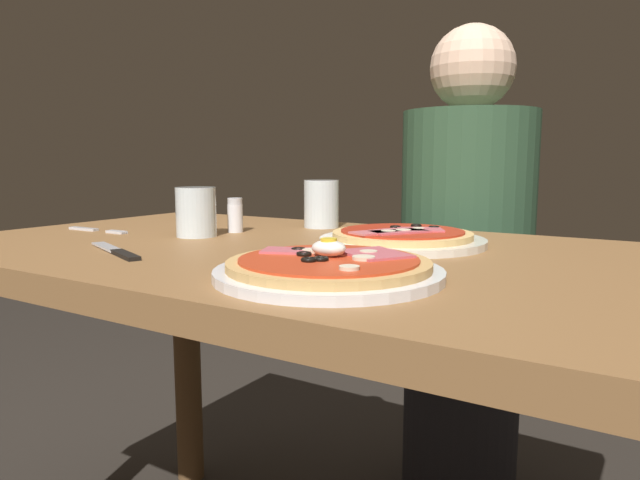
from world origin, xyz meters
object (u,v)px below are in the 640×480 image
(water_glass_near, at_px, (321,207))
(salt_shaker, at_px, (235,215))
(diner_person, at_px, (465,283))
(water_glass_far, at_px, (196,215))
(pizza_foreground, at_px, (329,268))
(fork, at_px, (93,230))
(pizza_across_left, at_px, (402,238))
(dining_table, at_px, (296,318))
(knife, at_px, (117,251))

(water_glass_near, bearing_deg, salt_shaker, -122.44)
(salt_shaker, xyz_separation_m, diner_person, (0.30, 0.52, -0.20))
(water_glass_far, xyz_separation_m, diner_person, (0.32, 0.61, -0.20))
(pizza_foreground, xyz_separation_m, fork, (-0.63, 0.14, -0.01))
(pizza_across_left, height_order, diner_person, diner_person)
(diner_person, bearing_deg, dining_table, 81.47)
(pizza_foreground, distance_m, fork, 0.65)
(pizza_across_left, xyz_separation_m, water_glass_far, (-0.37, -0.10, 0.03))
(salt_shaker, bearing_deg, diner_person, 60.27)
(dining_table, height_order, pizza_foreground, pizza_foreground)
(pizza_foreground, bearing_deg, fork, 167.21)
(knife, height_order, salt_shaker, salt_shaker)
(pizza_across_left, distance_m, knife, 0.45)
(pizza_foreground, distance_m, diner_person, 0.82)
(water_glass_far, bearing_deg, water_glass_near, 63.66)
(pizza_across_left, relative_size, knife, 1.47)
(dining_table, distance_m, diner_person, 0.62)
(water_glass_near, height_order, knife, water_glass_near)
(water_glass_near, bearing_deg, dining_table, -67.34)
(dining_table, relative_size, diner_person, 1.04)
(pizza_across_left, relative_size, salt_shaker, 4.11)
(diner_person, bearing_deg, pizza_across_left, 95.62)
(water_glass_near, relative_size, knife, 0.53)
(pizza_across_left, bearing_deg, pizza_foreground, -83.15)
(dining_table, xyz_separation_m, pizza_across_left, (0.14, 0.11, 0.13))
(dining_table, height_order, water_glass_far, water_glass_far)
(pizza_foreground, height_order, pizza_across_left, pizza_foreground)
(dining_table, bearing_deg, diner_person, 81.47)
(fork, relative_size, knife, 0.84)
(water_glass_far, distance_m, diner_person, 0.71)
(knife, bearing_deg, pizza_foreground, 1.89)
(water_glass_near, bearing_deg, fork, -140.26)
(dining_table, distance_m, fork, 0.48)
(water_glass_near, height_order, water_glass_far, water_glass_near)
(fork, relative_size, salt_shaker, 2.36)
(dining_table, xyz_separation_m, salt_shaker, (-0.20, 0.09, 0.15))
(pizza_foreground, bearing_deg, dining_table, 133.34)
(water_glass_near, bearing_deg, knife, -100.77)
(water_glass_near, height_order, diner_person, diner_person)
(pizza_foreground, bearing_deg, water_glass_near, 122.73)
(pizza_across_left, height_order, knife, pizza_across_left)
(knife, xyz_separation_m, diner_person, (0.28, 0.81, -0.17))
(diner_person, bearing_deg, fork, 50.02)
(water_glass_near, xyz_separation_m, fork, (-0.35, -0.29, -0.04))
(pizza_foreground, relative_size, diner_person, 0.23)
(pizza_across_left, bearing_deg, water_glass_near, 149.90)
(dining_table, bearing_deg, water_glass_far, 178.32)
(fork, bearing_deg, knife, -30.26)
(pizza_foreground, distance_m, water_glass_near, 0.52)
(water_glass_far, xyz_separation_m, knife, (0.04, -0.21, -0.04))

